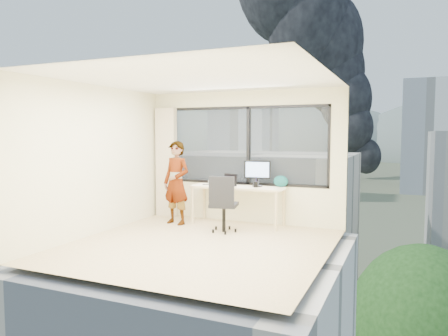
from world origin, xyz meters
The scene contains 24 objects.
floor centered at (0.00, 0.00, 0.00)m, with size 4.00×4.00×0.01m, color beige.
ceiling centered at (0.00, 0.00, 2.60)m, with size 4.00×4.00×0.01m, color white.
wall_front centered at (0.00, -2.00, 1.30)m, with size 4.00×0.01×2.60m, color #F2EABB.
wall_left centered at (-2.00, 0.00, 1.30)m, with size 0.01×4.00×2.60m, color #F2EABB.
wall_right centered at (2.00, 0.00, 1.30)m, with size 0.01×4.00×2.60m, color #F2EABB.
window_wall centered at (0.05, 2.00, 1.52)m, with size 3.30×0.16×1.55m, color black, non-canonical shape.
curtain centered at (-1.72, 1.88, 1.15)m, with size 0.45×0.14×2.30m, color beige.
desk centered at (0.00, 1.66, 0.38)m, with size 1.80×0.60×0.75m, color beige.
chair centered at (0.00, 0.98, 0.52)m, with size 0.53×0.53×1.04m, color black, non-canonical shape.
person centered at (-1.12, 1.24, 0.81)m, with size 0.59×0.39×1.62m, color #2D2D33.
monitor centered at (0.36, 1.77, 1.00)m, with size 0.51×0.11×0.51m, color black, non-canonical shape.
game_console centered at (-0.54, 1.90, 0.78)m, with size 0.28×0.24×0.07m, color white.
laptop centered at (-0.21, 1.60, 0.86)m, with size 0.33×0.35×0.21m, color black, non-canonical shape.
cellphone centered at (-0.66, 1.61, 0.76)m, with size 0.12×0.05×0.01m, color black.
pen_cup centered at (0.38, 1.64, 0.80)m, with size 0.09×0.09×0.11m, color black.
handbag centered at (0.80, 1.87, 0.86)m, with size 0.28×0.14×0.22m, color #0C4749.
exterior_ground centered at (0.00, 120.00, -14.00)m, with size 400.00×400.00×0.04m, color #515B3D.
near_bldg_a centered at (-9.00, 30.00, -7.00)m, with size 16.00×12.00×14.00m, color #EDE0C6.
far_tower_a centered at (-35.00, 95.00, 0.00)m, with size 14.00×14.00×28.00m, color silver.
far_tower_b centered at (8.00, 120.00, 1.00)m, with size 13.00×13.00×30.00m, color silver.
far_tower_d centered at (-60.00, 150.00, -3.00)m, with size 16.00×14.00×22.00m, color silver.
hill_a centered at (-120.00, 320.00, -14.00)m, with size 288.00×216.00×90.00m, color slate.
tree_a centered at (-16.00, 22.00, -10.00)m, with size 7.00×7.00×8.00m, color #1E4617, non-canonical shape.
smoke_plume_a centered at (-10.00, 150.00, 39.00)m, with size 40.00×24.00×90.00m, color black, non-canonical shape.
Camera 1 is at (2.99, -5.91, 1.76)m, focal length 34.03 mm.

